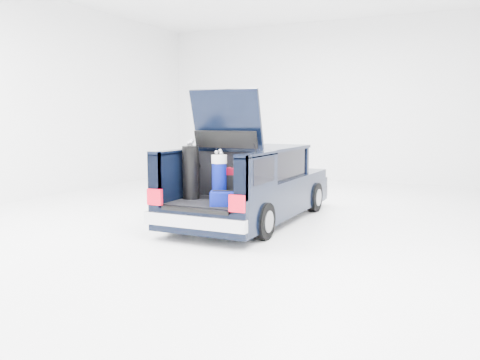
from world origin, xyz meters
The scene contains 6 objects.
ground centered at (0.00, 0.00, 0.00)m, with size 14.00×14.00×0.00m, color white.
car centered at (0.00, 0.11, 0.67)m, with size 1.87×4.65×2.47m.
red_suitcase centered at (0.23, -1.09, 0.87)m, with size 0.39×0.30×0.57m.
black_golf_bag centered at (-0.50, -1.42, 1.06)m, with size 0.32×0.34×1.02m.
blue_golf_bag centered at (0.03, -1.37, 0.99)m, with size 0.31×0.31×0.87m.
blue_duffel centered at (0.34, -1.76, 0.71)m, with size 0.55×0.46×0.25m.
Camera 1 is at (3.97, -8.87, 1.99)m, focal length 38.00 mm.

